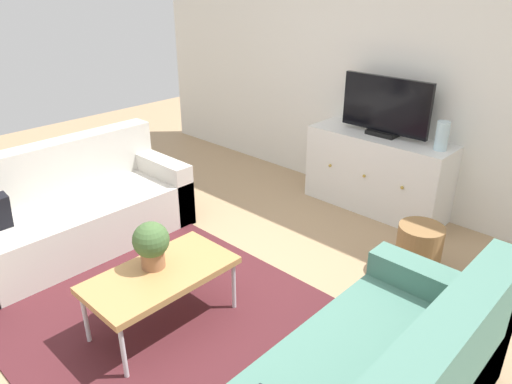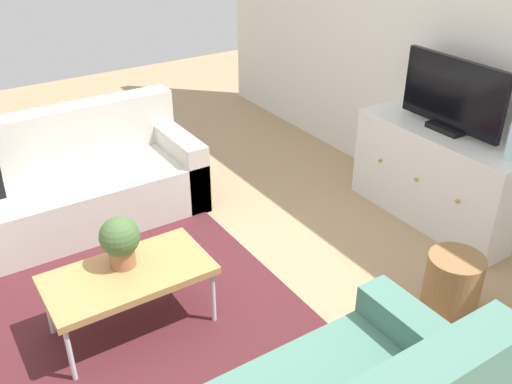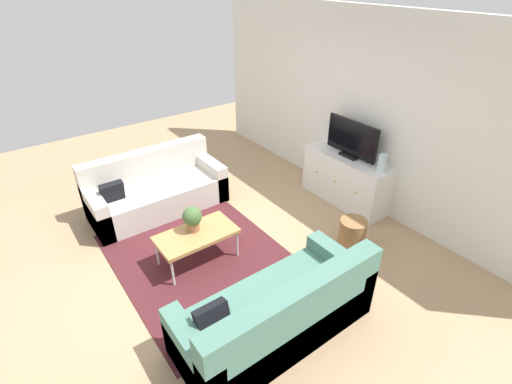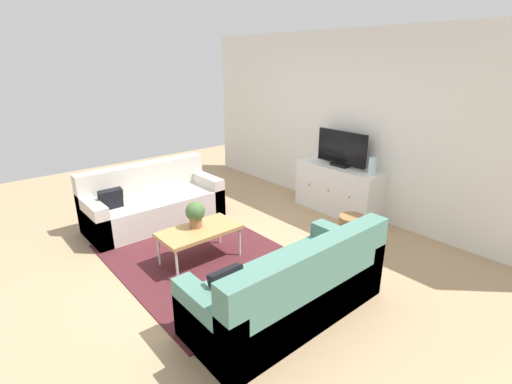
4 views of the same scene
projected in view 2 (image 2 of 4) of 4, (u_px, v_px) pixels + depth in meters
The scene contains 9 objects.
ground_plane at pixel (164, 316), 3.50m from camera, with size 10.00×10.00×0.00m, color tan.
wall_back at pixel (475, 41), 4.05m from camera, with size 6.40×0.12×2.70m, color silver.
area_rug at pixel (142, 324), 3.42m from camera, with size 2.50×1.90×0.01m, color #4C1E23.
couch_left_side at pixel (70, 187), 4.36m from camera, with size 0.82×1.92×0.84m.
coffee_table at pixel (128, 277), 3.23m from camera, with size 0.50×0.94×0.42m.
potted_plant at pixel (120, 240), 3.18m from camera, with size 0.23×0.23×0.31m.
tv_console at pixel (437, 176), 4.33m from camera, with size 1.36×0.47×0.74m.
flat_screen_tv at pixel (452, 96), 4.03m from camera, with size 0.86×0.16×0.54m.
wicker_basket at pixel (452, 284), 3.46m from camera, with size 0.34×0.34×0.40m, color olive.
Camera 2 is at (2.56, -0.98, 2.38)m, focal length 39.70 mm.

